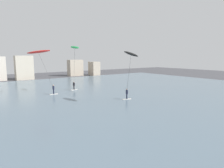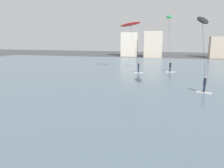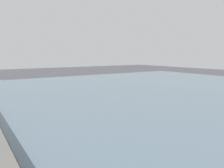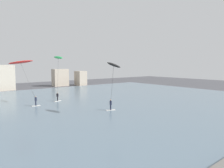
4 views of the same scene
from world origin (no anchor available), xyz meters
The scene contains 0 objects.
Camera 3 is at (9.62, 2.33, 5.62)m, focal length 35.39 mm.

